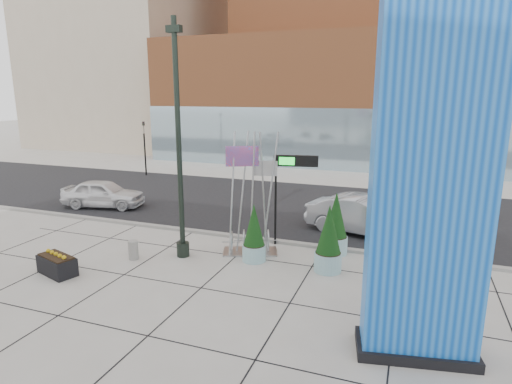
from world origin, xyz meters
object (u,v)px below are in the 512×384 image
(overhead_street_sign, at_px, (291,169))
(car_silver_mid, at_px, (364,216))
(car_white_west, at_px, (103,194))
(concrete_bollard, at_px, (133,250))
(blue_pylon, at_px, (432,172))
(public_art_sculpture, at_px, (250,222))
(lamp_post, at_px, (180,165))

(overhead_street_sign, xyz_separation_m, car_silver_mid, (2.66, 2.62, -2.40))
(car_white_west, bearing_deg, concrete_bollard, -145.75)
(blue_pylon, bearing_deg, public_art_sculpture, 130.62)
(blue_pylon, distance_m, overhead_street_sign, 8.01)
(public_art_sculpture, height_order, concrete_bollard, public_art_sculpture)
(car_white_west, xyz_separation_m, car_silver_mid, (14.04, 0.23, 0.08))
(overhead_street_sign, bearing_deg, lamp_post, -156.01)
(blue_pylon, distance_m, lamp_post, 9.31)
(lamp_post, distance_m, overhead_street_sign, 4.40)
(overhead_street_sign, bearing_deg, blue_pylon, -62.69)
(blue_pylon, distance_m, car_white_west, 18.79)
(public_art_sculpture, distance_m, overhead_street_sign, 2.66)
(lamp_post, bearing_deg, overhead_street_sign, 35.09)
(lamp_post, distance_m, public_art_sculpture, 3.53)
(blue_pylon, bearing_deg, lamp_post, 145.92)
(blue_pylon, height_order, lamp_post, blue_pylon)
(lamp_post, bearing_deg, blue_pylon, -23.37)
(car_silver_mid, bearing_deg, public_art_sculpture, 148.71)
(overhead_street_sign, bearing_deg, car_silver_mid, 33.44)
(lamp_post, xyz_separation_m, public_art_sculpture, (2.31, 1.28, -2.33))
(lamp_post, relative_size, public_art_sculpture, 1.82)
(blue_pylon, distance_m, car_silver_mid, 9.80)
(public_art_sculpture, relative_size, car_white_west, 1.08)
(blue_pylon, relative_size, public_art_sculpture, 1.93)
(overhead_street_sign, distance_m, car_silver_mid, 4.44)
(car_silver_mid, bearing_deg, overhead_street_sign, 148.81)
(public_art_sculpture, height_order, overhead_street_sign, public_art_sculpture)
(lamp_post, relative_size, car_silver_mid, 1.73)
(blue_pylon, relative_size, overhead_street_sign, 2.46)
(blue_pylon, height_order, public_art_sculpture, blue_pylon)
(concrete_bollard, distance_m, car_silver_mid, 9.95)
(blue_pylon, relative_size, lamp_post, 1.06)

